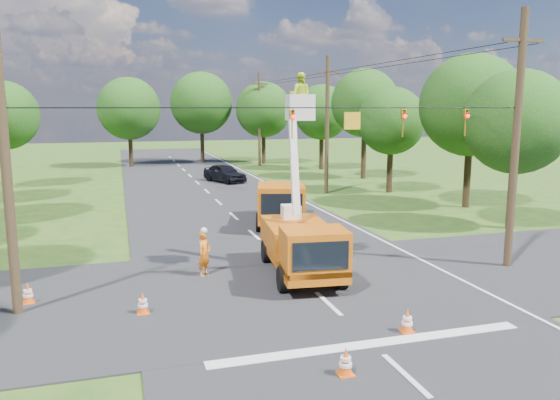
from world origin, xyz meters
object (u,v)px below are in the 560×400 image
object	(u,v)px
distant_car	(225,173)
traffic_cone_5	(28,293)
traffic_cone_1	(407,321)
pole_right_far	(259,119)
pole_right_mid	(327,124)
tree_right_d	(365,103)
tree_right_a	(517,122)
tree_far_a	(129,109)
traffic_cone_0	(346,362)
tree_right_c	(391,121)
second_truck	(281,202)
tree_far_b	(201,103)
pole_left	(6,169)
pole_right_near	(516,139)
tree_far_c	(264,110)
tree_right_b	(471,105)
traffic_cone_3	(307,222)
tree_left_f	(4,116)
bucket_truck	(302,235)
ground_worker	(204,254)
tree_right_e	(322,112)
traffic_cone_4	(143,303)
traffic_cone_7	(294,205)
traffic_cone_2	(266,235)

from	to	relation	value
distant_car	traffic_cone_5	world-z (taller)	distant_car
traffic_cone_1	pole_right_far	bearing A→B (deg)	80.88
pole_right_mid	tree_right_d	distance (m)	9.55
traffic_cone_5	traffic_cone_1	bearing A→B (deg)	-27.58
tree_right_a	tree_far_a	distance (m)	41.37
traffic_cone_0	tree_right_c	xyz separation A→B (m)	(14.55, 25.55, 4.95)
second_truck	tree_far_b	distance (m)	35.21
pole_left	tree_far_b	world-z (taller)	tree_far_b
pole_right_near	tree_right_a	xyz separation A→B (m)	(5.00, 6.00, 0.46)
distant_car	tree_far_c	world-z (taller)	tree_far_c
second_truck	tree_right_b	world-z (taller)	tree_right_b
pole_left	tree_right_d	xyz separation A→B (m)	(24.30, 27.00, 2.18)
traffic_cone_5	tree_right_a	bearing A→B (deg)	12.75
traffic_cone_3	tree_left_f	size ratio (longest dim) A/B	0.08
distant_car	traffic_cone_1	bearing A→B (deg)	-115.31
bucket_truck	ground_worker	distance (m)	3.75
tree_right_e	tree_far_b	xyz separation A→B (m)	(-10.80, 10.00, 1.00)
traffic_cone_0	traffic_cone_4	xyz separation A→B (m)	(-4.43, 5.41, 0.00)
distant_car	tree_right_a	distance (m)	25.12
traffic_cone_0	traffic_cone_4	bearing A→B (deg)	129.34
tree_right_e	traffic_cone_1	bearing A→B (deg)	-107.44
traffic_cone_1	tree_far_b	bearing A→B (deg)	88.07
traffic_cone_7	tree_far_a	world-z (taller)	tree_far_a
traffic_cone_7	tree_right_c	xyz separation A→B (m)	(9.19, 5.14, 4.95)
traffic_cone_1	tree_far_c	world-z (taller)	tree_far_c
ground_worker	tree_right_b	size ratio (longest dim) A/B	0.18
traffic_cone_0	pole_right_near	world-z (taller)	pole_right_near
traffic_cone_0	pole_right_far	world-z (taller)	pole_right_far
second_truck	distant_car	world-z (taller)	second_truck
pole_right_far	pole_right_near	bearing A→B (deg)	-90.00
tree_left_f	tree_right_b	distance (m)	34.82
tree_left_f	traffic_cone_7	bearing A→B (deg)	-40.64
traffic_cone_0	traffic_cone_4	size ratio (longest dim) A/B	1.00
traffic_cone_1	tree_far_c	xyz separation A→B (m)	(8.18, 46.72, 5.70)
traffic_cone_4	tree_left_f	distance (m)	32.86
traffic_cone_4	tree_right_a	size ratio (longest dim) A/B	0.09
tree_right_a	tree_far_b	distance (m)	40.41
traffic_cone_7	traffic_cone_3	bearing A→B (deg)	-100.40
bucket_truck	traffic_cone_2	xyz separation A→B (m)	(0.08, 5.42, -1.23)
distant_car	tree_right_e	xyz separation A→B (m)	(11.46, 7.01, 5.03)
tree_right_a	tree_right_b	bearing A→B (deg)	75.96
ground_worker	traffic_cone_3	world-z (taller)	ground_worker
traffic_cone_1	pole_right_far	distance (m)	45.54
second_truck	ground_worker	world-z (taller)	second_truck
tree_right_a	tree_far_a	xyz separation A→B (m)	(-18.50, 37.00, 0.63)
pole_left	tree_right_c	distance (m)	29.61
traffic_cone_1	pole_right_near	bearing A→B (deg)	33.33
pole_right_mid	tree_right_d	xyz separation A→B (m)	(6.30, 7.00, 1.57)
tree_left_f	tree_far_c	world-z (taller)	tree_far_c
tree_left_f	tree_right_a	size ratio (longest dim) A/B	1.01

